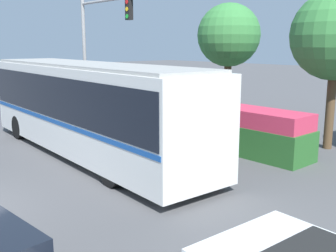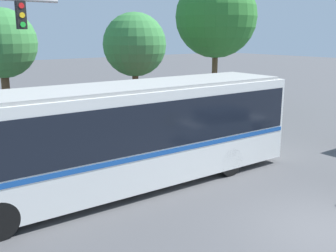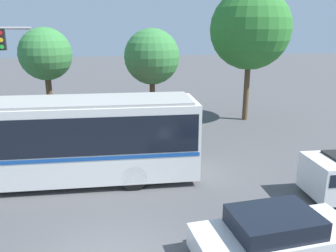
# 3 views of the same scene
# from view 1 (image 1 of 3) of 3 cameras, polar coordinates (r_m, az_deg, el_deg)

# --- Properties ---
(city_bus) EXTENTS (12.40, 3.24, 3.34)m
(city_bus) POSITION_cam_1_polar(r_m,az_deg,el_deg) (14.95, -11.33, 3.16)
(city_bus) COLOR silver
(city_bus) RESTS_ON ground
(traffic_light_pole) EXTENTS (5.30, 0.24, 6.46)m
(traffic_light_pole) POSITION_cam_1_polar(r_m,az_deg,el_deg) (20.33, -9.96, 11.91)
(traffic_light_pole) COLOR gray
(traffic_light_pole) RESTS_ON ground
(flowering_hedge) EXTENTS (7.27, 1.56, 1.69)m
(flowering_hedge) POSITION_cam_1_polar(r_m,az_deg,el_deg) (16.10, 7.79, -0.01)
(flowering_hedge) COLOR #286028
(flowering_hedge) RESTS_ON ground
(street_tree_left) EXTENTS (3.21, 3.21, 6.07)m
(street_tree_left) POSITION_cam_1_polar(r_m,az_deg,el_deg) (21.31, 8.57, 12.46)
(street_tree_left) COLOR brown
(street_tree_left) RESTS_ON ground
(street_tree_centre) EXTENTS (3.36, 3.36, 6.01)m
(street_tree_centre) POSITION_cam_1_polar(r_m,az_deg,el_deg) (16.58, 22.60, 11.64)
(street_tree_centre) COLOR brown
(street_tree_centre) RESTS_ON ground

